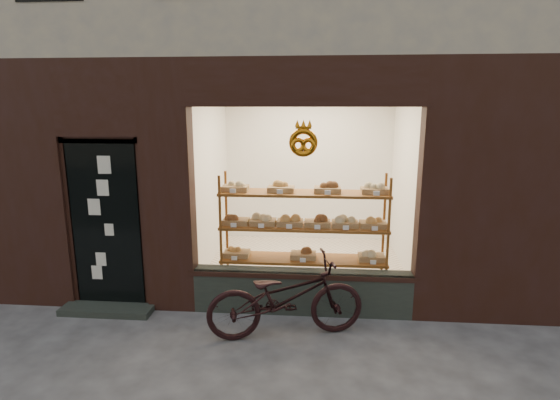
{
  "coord_description": "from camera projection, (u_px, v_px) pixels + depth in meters",
  "views": [
    {
      "loc": [
        0.61,
        -2.99,
        2.58
      ],
      "look_at": [
        0.18,
        2.0,
        1.48
      ],
      "focal_mm": 28.0,
      "sensor_mm": 36.0,
      "label": 1
    }
  ],
  "objects": [
    {
      "name": "display_shelf",
      "position": [
        303.0,
        236.0,
        5.77
      ],
      "size": [
        2.2,
        0.45,
        1.7
      ],
      "color": "brown",
      "rests_on": "ground"
    },
    {
      "name": "bicycle",
      "position": [
        286.0,
        297.0,
        4.88
      ],
      "size": [
        1.87,
        1.03,
        0.93
      ],
      "primitive_type": "imported",
      "rotation": [
        0.0,
        0.0,
        1.81
      ],
      "color": "black",
      "rests_on": "ground"
    }
  ]
}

